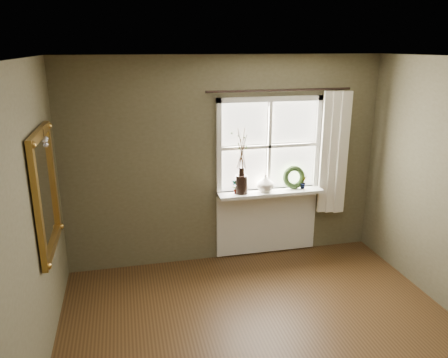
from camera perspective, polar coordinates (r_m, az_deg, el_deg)
name	(u,v)px	position (r m, az deg, el deg)	size (l,w,h in m)	color
ceiling	(302,61)	(3.13, 10.21, 14.98)	(4.50, 4.50, 0.00)	silver
wall_back	(225,161)	(5.50, 0.17, 2.35)	(4.00, 0.10, 2.60)	brown
wall_left	(6,264)	(3.31, -26.62, -9.92)	(0.10, 4.50, 2.60)	brown
window_frame	(269,146)	(5.54, 5.90, 4.28)	(1.36, 0.06, 1.24)	white
window_sill	(270,192)	(5.60, 6.08, -1.76)	(1.36, 0.26, 0.04)	white
window_apron	(267,221)	(5.85, 5.59, -5.49)	(1.36, 0.04, 0.88)	white
dark_jug	(241,184)	(5.45, 2.29, -0.69)	(0.16, 0.16, 0.24)	black
cream_vase	(265,183)	(5.54, 5.41, -0.52)	(0.22, 0.22, 0.22)	silver
wreath	(294,180)	(5.71, 9.10, -0.08)	(0.31, 0.31, 0.07)	#293F1C
potted_plant_left	(235,187)	(5.44, 1.51, -1.01)	(0.10, 0.07, 0.18)	#293F1C
potted_plant_right	(303,182)	(5.73, 10.33, -0.40)	(0.10, 0.08, 0.17)	#293F1C
curtain	(333,153)	(5.80, 14.07, 3.27)	(0.36, 0.12, 1.59)	white
curtain_rod	(280,90)	(5.41, 7.36, 11.44)	(0.03, 0.03, 1.84)	black
gilt_mirror	(46,191)	(4.36, -22.27, -1.48)	(0.10, 0.97, 1.16)	white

